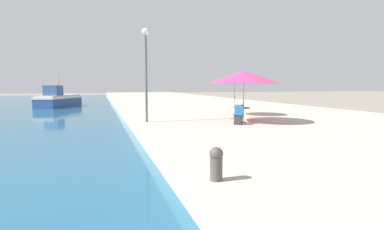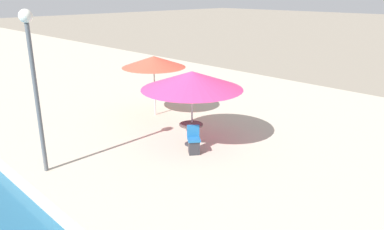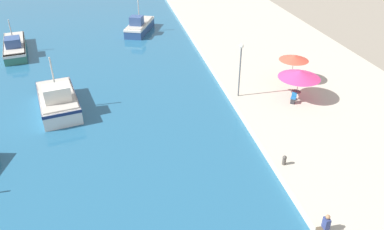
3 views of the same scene
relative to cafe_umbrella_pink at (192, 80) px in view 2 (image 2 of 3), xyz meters
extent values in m
cube|color=#BCB29E|center=(2.80, 17.14, -2.49)|extent=(16.00, 90.00, 0.56)
cylinder|color=#B7B7B7|center=(0.00, 0.00, -1.18)|extent=(0.06, 0.06, 2.06)
cone|color=#E5387A|center=(0.00, 0.00, 0.00)|extent=(3.39, 3.39, 0.59)
cylinder|color=#B7B7B7|center=(1.05, 3.27, -1.11)|extent=(0.06, 0.06, 2.19)
cone|color=#E04C38|center=(1.05, 3.27, 0.06)|extent=(2.60, 2.60, 0.45)
cylinder|color=#333338|center=(-0.15, -0.11, -2.19)|extent=(0.44, 0.44, 0.04)
cylinder|color=#333338|center=(-0.15, -0.11, -1.86)|extent=(0.08, 0.08, 0.70)
cylinder|color=#4C4742|center=(-0.15, -0.11, -1.49)|extent=(0.80, 0.80, 0.04)
cube|color=#2D2D33|center=(-0.61, -0.70, -1.98)|extent=(0.48, 0.48, 0.45)
cube|color=#1E66A3|center=(-0.61, -0.70, -1.73)|extent=(0.56, 0.56, 0.06)
cube|color=#1E66A3|center=(-0.49, -0.54, -1.50)|extent=(0.35, 0.29, 0.40)
cylinder|color=#565B60|center=(-4.53, 1.49, -0.11)|extent=(0.12, 0.12, 4.20)
sphere|color=white|center=(-4.53, 1.49, 2.17)|extent=(0.36, 0.36, 0.36)
camera|label=1|loc=(-6.71, -13.23, -0.38)|focal=28.00mm
camera|label=2|loc=(-8.46, -8.52, 2.78)|focal=35.00mm
camera|label=3|loc=(-14.10, -25.10, 12.33)|focal=35.00mm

